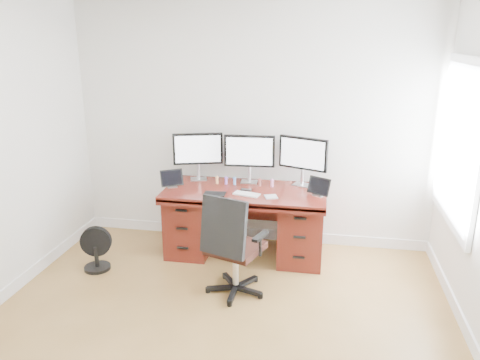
% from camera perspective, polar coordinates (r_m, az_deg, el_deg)
% --- Properties ---
extents(back_wall, '(4.00, 0.10, 2.70)m').
position_cam_1_polar(back_wall, '(5.21, 1.50, 6.63)').
color(back_wall, white).
rests_on(back_wall, ground).
extents(desk, '(1.70, 0.80, 0.75)m').
position_cam_1_polar(desk, '(5.08, 0.67, -4.81)').
color(desk, '#531710').
rests_on(desk, ground).
extents(office_chair, '(0.67, 0.67, 0.99)m').
position_cam_1_polar(office_chair, '(4.35, -0.86, -9.97)').
color(office_chair, black).
rests_on(office_chair, ground).
extents(floor_fan, '(0.32, 0.27, 0.46)m').
position_cam_1_polar(floor_fan, '(5.04, -17.18, -8.08)').
color(floor_fan, black).
rests_on(floor_fan, ground).
extents(monitor_left, '(0.54, 0.20, 0.53)m').
position_cam_1_polar(monitor_left, '(5.22, -5.15, 3.60)').
color(monitor_left, silver).
rests_on(monitor_left, desk).
extents(monitor_center, '(0.55, 0.15, 0.53)m').
position_cam_1_polar(monitor_center, '(5.09, 1.16, 3.34)').
color(monitor_center, silver).
rests_on(monitor_center, desk).
extents(monitor_right, '(0.52, 0.24, 0.53)m').
position_cam_1_polar(monitor_right, '(5.04, 7.68, 3.02)').
color(monitor_right, silver).
rests_on(monitor_right, desk).
extents(tablet_left, '(0.24, 0.18, 0.19)m').
position_cam_1_polar(tablet_left, '(5.05, -8.34, 0.07)').
color(tablet_left, silver).
rests_on(tablet_left, desk).
extents(tablet_right, '(0.24, 0.18, 0.19)m').
position_cam_1_polar(tablet_right, '(4.80, 9.59, -0.92)').
color(tablet_right, silver).
rests_on(tablet_right, desk).
extents(keyboard, '(0.29, 0.18, 0.01)m').
position_cam_1_polar(keyboard, '(4.78, 0.81, -1.73)').
color(keyboard, silver).
rests_on(keyboard, desk).
extents(trackpad, '(0.16, 0.16, 0.01)m').
position_cam_1_polar(trackpad, '(4.72, 3.79, -2.04)').
color(trackpad, '#B5B8BD').
rests_on(trackpad, desk).
extents(drawing_tablet, '(0.23, 0.15, 0.01)m').
position_cam_1_polar(drawing_tablet, '(4.80, -3.11, -1.67)').
color(drawing_tablet, black).
rests_on(drawing_tablet, desk).
extents(phone, '(0.12, 0.07, 0.01)m').
position_cam_1_polar(phone, '(4.92, 0.76, -1.19)').
color(phone, black).
rests_on(phone, desk).
extents(figurine_orange, '(0.04, 0.04, 0.09)m').
position_cam_1_polar(figurine_orange, '(5.12, -2.81, 0.07)').
color(figurine_orange, '#E59A58').
rests_on(figurine_orange, desk).
extents(figurine_purple, '(0.04, 0.04, 0.09)m').
position_cam_1_polar(figurine_purple, '(5.10, -1.70, 0.01)').
color(figurine_purple, '#8F57D6').
rests_on(figurine_purple, desk).
extents(figurine_blue, '(0.04, 0.04, 0.09)m').
position_cam_1_polar(figurine_blue, '(5.08, -0.67, -0.04)').
color(figurine_blue, '#5592DF').
rests_on(figurine_blue, desk).
extents(figurine_brown, '(0.04, 0.04, 0.09)m').
position_cam_1_polar(figurine_brown, '(5.04, 2.43, -0.21)').
color(figurine_brown, brown).
rests_on(figurine_brown, desk).
extents(figurine_pink, '(0.04, 0.04, 0.09)m').
position_cam_1_polar(figurine_pink, '(5.02, 3.93, -0.30)').
color(figurine_pink, pink).
rests_on(figurine_pink, desk).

